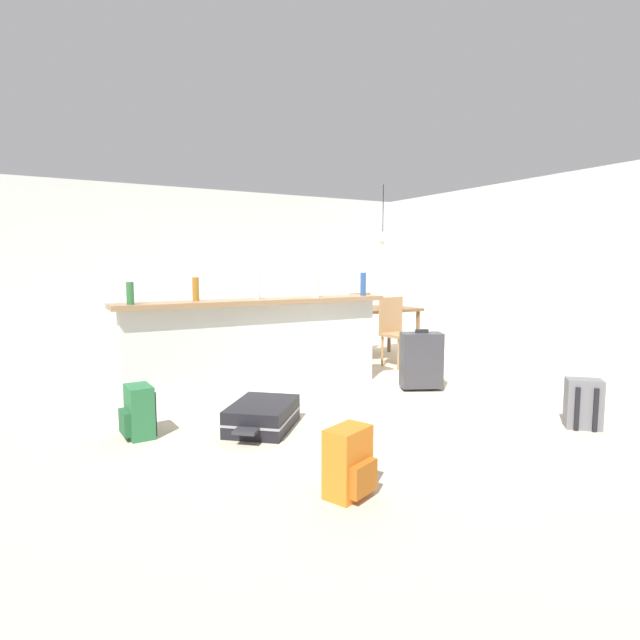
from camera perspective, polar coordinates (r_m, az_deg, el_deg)
ground_plane at (r=5.65m, az=1.37°, el=-8.13°), size 13.00×13.00×0.05m
wall_back at (r=8.24m, az=-9.56°, el=5.31°), size 6.60×0.10×2.50m
wall_right at (r=7.70m, az=20.17°, el=4.94°), size 0.10×6.00×2.50m
partition_half_wall at (r=5.50m, az=-6.79°, el=-3.19°), size 2.80×0.20×0.96m
bar_countertop at (r=5.44m, az=-6.86°, el=2.06°), size 2.96×0.40×0.05m
bottle_green at (r=5.00m, az=-20.39°, el=2.81°), size 0.07×0.07×0.21m
bottle_amber at (r=5.31m, az=-13.68°, el=3.37°), size 0.07×0.07×0.24m
bottle_clear at (r=5.45m, az=-7.04°, el=3.63°), size 0.06×0.06×0.25m
bottle_white at (r=5.67m, az=-0.48°, el=3.94°), size 0.08×0.08×0.28m
bottle_blue at (r=6.01m, az=4.83°, el=4.00°), size 0.07×0.07×0.27m
dining_table at (r=7.49m, az=6.32°, el=0.63°), size 1.10×0.80×0.74m
dining_chair_near_partition at (r=6.98m, az=8.41°, el=-0.89°), size 0.43×0.43×0.93m
dining_chair_far_side at (r=8.01m, az=4.01°, el=0.09°), size 0.44×0.44×0.93m
pendant_lamp at (r=7.51m, az=7.00°, el=9.21°), size 0.34×0.34×0.85m
suitcase_flat_black at (r=4.40m, az=-6.44°, el=-10.55°), size 0.82×0.85×0.22m
backpack_grey at (r=4.91m, az=27.26°, el=-8.34°), size 0.34×0.34×0.42m
suitcase_upright_charcoal at (r=5.74m, az=11.20°, el=-4.38°), size 0.50×0.41×0.67m
backpack_green at (r=4.39m, az=-19.58°, el=-9.68°), size 0.26×0.29×0.42m
backpack_orange at (r=3.16m, az=3.25°, el=-15.65°), size 0.33×0.31×0.42m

